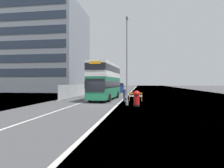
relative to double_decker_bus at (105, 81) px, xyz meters
name	(u,v)px	position (x,y,z in m)	size (l,w,h in m)	color
ground	(103,105)	(0.86, -6.23, -2.70)	(140.00, 280.00, 0.10)	#424244
double_decker_bus	(105,81)	(0.00, 0.00, 0.00)	(3.11, 10.57, 4.99)	#1E6B47
lamppost_foreground	(127,64)	(3.43, -6.11, 1.74)	(0.29, 0.70, 9.26)	gray
red_pillar_postbox	(137,98)	(4.46, -6.95, -1.79)	(0.65, 0.65, 1.58)	black
roadworks_barrier	(135,96)	(4.20, -1.44, -1.98)	(1.74, 0.58, 1.08)	orange
construction_site_fence	(79,91)	(-5.71, 5.61, -1.64)	(0.44, 17.20, 2.12)	#A8AAAD
car_oncoming_near	(103,89)	(-3.29, 15.07, -1.60)	(1.91, 4.34, 2.26)	black
car_receding_mid	(120,88)	(-0.17, 21.25, -1.58)	(2.02, 4.58, 2.30)	navy
bare_tree_far_verge_near	(62,82)	(-15.41, 21.37, -0.06)	(2.58, 3.03, 4.90)	#4C3D2D
bare_tree_far_verge_mid	(87,83)	(-11.85, 31.80, -0.31)	(2.92, 3.17, 4.99)	#4C3D2D
bare_tree_far_verge_far	(91,82)	(-13.41, 43.42, -0.01)	(2.98, 2.70, 4.93)	#4C3D2D
pedestrian_at_kerb	(124,95)	(2.85, -2.35, -1.79)	(0.34, 0.34, 1.71)	#2D3342
backdrop_office_block	(42,50)	(-22.43, 24.10, 8.89)	(22.56, 17.81, 23.07)	gray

